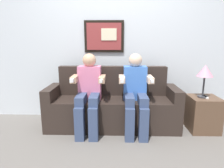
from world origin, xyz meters
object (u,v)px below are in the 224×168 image
Objects in this scene: spare_remote_on_table at (205,97)px; person_on_right at (135,91)px; couch at (112,106)px; table_lamp at (205,72)px; person_on_left at (89,90)px; side_table_right at (203,114)px.

person_on_right is at bearing -177.57° from spare_remote_on_table.
couch is 4.20× the size of table_lamp.
couch is 1.40m from table_lamp.
person_on_left is 2.22× the size of side_table_right.
person_on_right reaches higher than spare_remote_on_table.
spare_remote_on_table is at bearing 1.46° from person_on_left.
side_table_right is at bearing -4.60° from couch.
spare_remote_on_table is (-0.00, -0.02, 0.26)m from side_table_right.
couch is 1.74× the size of person_on_right.
spare_remote_on_table is (0.03, -0.02, -0.35)m from table_lamp.
couch reaches higher than side_table_right.
person_on_left is 1.64m from spare_remote_on_table.
side_table_right is 0.61m from table_lamp.
spare_remote_on_table is (1.32, -0.13, 0.20)m from couch.
spare_remote_on_table is (1.64, 0.04, -0.10)m from person_on_left.
couch is 1.34m from spare_remote_on_table.
person_on_left is (-0.33, -0.17, 0.29)m from couch.
person_on_right is 2.22× the size of side_table_right.
person_on_right reaches higher than couch.
person_on_right is 0.99m from table_lamp.
table_lamp is 3.54× the size of spare_remote_on_table.
couch is 0.47m from person_on_right.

